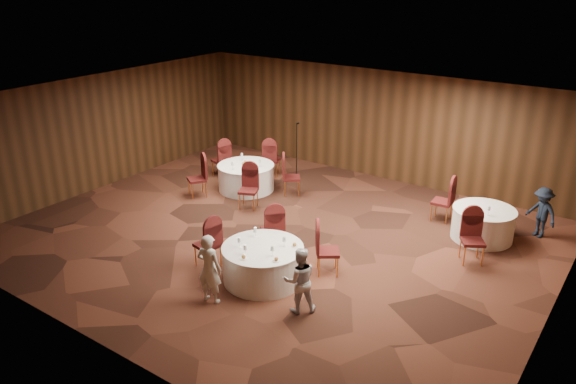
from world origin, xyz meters
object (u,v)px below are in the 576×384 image
Objects in this scene: table_right at (483,224)px; man_c at (542,212)px; mic_stand at (297,160)px; table_main at (263,263)px; woman_b at (300,280)px; woman_a at (209,269)px; table_left at (246,177)px.

table_right is 1.39m from man_c.
table_right is at bearing -9.92° from mic_stand.
man_c is (4.11, 5.29, 0.24)m from table_main.
mic_stand is (-2.88, 5.45, 0.10)m from table_main.
mic_stand reaches higher than woman_b.
woman_a is at bearing -95.84° from man_c.
man_c is (1.06, 0.87, 0.24)m from table_right.
woman_a is 1.14× the size of man_c.
man_c is at bearing 12.22° from table_left.
woman_b reaches higher than table_right.
table_main is 1.01× the size of mic_stand.
table_left is at bearing 132.84° from table_main.
mic_stand reaches higher than table_right.
table_left is 1.25× the size of woman_b.
mic_stand is at bearing 74.11° from table_left.
mic_stand is 1.17× the size of woman_a.
table_left is at bearing -173.33° from table_right.
table_main is at bearing -47.16° from table_left.
woman_b is (-1.84, -4.90, 0.26)m from table_right.
table_right is 6.56m from woman_a.
table_left is 1.87m from mic_stand.
man_c is (6.99, -0.17, 0.13)m from mic_stand.
table_right is at bearing 55.35° from table_main.
table_right is 1.12× the size of woman_b.
table_main and table_left have the same top height.
table_left is 0.97× the size of mic_stand.
table_left is 1.12× the size of table_right.
mic_stand is (0.51, 1.79, 0.10)m from table_left.
table_left is at bearing -85.62° from woman_b.
man_c is (7.50, 1.63, 0.24)m from table_left.
table_main is 4.99m from table_left.
table_left is at bearing -66.06° from woman_a.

